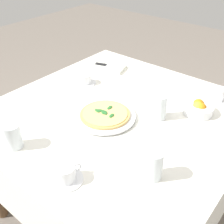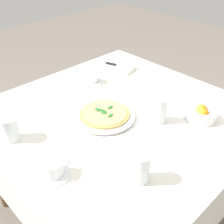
{
  "view_description": "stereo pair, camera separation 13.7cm",
  "coord_description": "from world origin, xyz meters",
  "px_view_note": "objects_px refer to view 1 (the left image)",
  "views": [
    {
      "loc": [
        0.72,
        -0.94,
        1.53
      ],
      "look_at": [
        -0.01,
        -0.04,
        0.75
      ],
      "focal_mm": 44.96,
      "sensor_mm": 36.0,
      "label": 1
    },
    {
      "loc": [
        0.83,
        -0.84,
        1.53
      ],
      "look_at": [
        -0.01,
        -0.04,
        0.75
      ],
      "focal_mm": 44.96,
      "sensor_mm": 36.0,
      "label": 2
    }
  ],
  "objects_px": {
    "coffee_cup_back_corner": "(85,79)",
    "water_glass_center_back": "(160,108)",
    "coffee_cup_right_edge": "(219,94)",
    "citrus_bowl": "(198,108)",
    "pizza_plate": "(105,116)",
    "water_glass_near_right": "(13,137)",
    "pizza": "(105,114)",
    "dinner_knife": "(108,65)",
    "coffee_cup_left_edge": "(66,174)",
    "napkin_folded": "(108,67)",
    "water_glass_far_left": "(154,166)"
  },
  "relations": [
    {
      "from": "coffee_cup_back_corner",
      "to": "water_glass_center_back",
      "type": "height_order",
      "value": "water_glass_center_back"
    },
    {
      "from": "coffee_cup_right_edge",
      "to": "citrus_bowl",
      "type": "bearing_deg",
      "value": -97.84
    },
    {
      "from": "pizza_plate",
      "to": "water_glass_near_right",
      "type": "xyz_separation_m",
      "value": [
        -0.16,
        -0.41,
        0.04
      ]
    },
    {
      "from": "coffee_cup_back_corner",
      "to": "water_glass_near_right",
      "type": "distance_m",
      "value": 0.63
    },
    {
      "from": "water_glass_center_back",
      "to": "coffee_cup_back_corner",
      "type": "bearing_deg",
      "value": 176.79
    },
    {
      "from": "pizza",
      "to": "dinner_knife",
      "type": "distance_m",
      "value": 0.57
    },
    {
      "from": "coffee_cup_left_edge",
      "to": "water_glass_center_back",
      "type": "height_order",
      "value": "water_glass_center_back"
    },
    {
      "from": "pizza",
      "to": "coffee_cup_right_edge",
      "type": "xyz_separation_m",
      "value": [
        0.36,
        0.53,
        0.0
      ]
    },
    {
      "from": "coffee_cup_right_edge",
      "to": "coffee_cup_back_corner",
      "type": "bearing_deg",
      "value": -154.47
    },
    {
      "from": "coffee_cup_left_edge",
      "to": "citrus_bowl",
      "type": "xyz_separation_m",
      "value": [
        0.18,
        0.73,
        -0.0
      ]
    },
    {
      "from": "pizza",
      "to": "coffee_cup_right_edge",
      "type": "bearing_deg",
      "value": 55.79
    },
    {
      "from": "napkin_folded",
      "to": "dinner_knife",
      "type": "height_order",
      "value": "dinner_knife"
    },
    {
      "from": "coffee_cup_left_edge",
      "to": "water_glass_far_left",
      "type": "bearing_deg",
      "value": 42.12
    },
    {
      "from": "water_glass_center_back",
      "to": "citrus_bowl",
      "type": "height_order",
      "value": "water_glass_center_back"
    },
    {
      "from": "water_glass_center_back",
      "to": "napkin_folded",
      "type": "height_order",
      "value": "water_glass_center_back"
    },
    {
      "from": "pizza_plate",
      "to": "coffee_cup_back_corner",
      "type": "bearing_deg",
      "value": 148.74
    },
    {
      "from": "pizza",
      "to": "napkin_folded",
      "type": "distance_m",
      "value": 0.57
    },
    {
      "from": "coffee_cup_left_edge",
      "to": "coffee_cup_back_corner",
      "type": "bearing_deg",
      "value": 128.68
    },
    {
      "from": "coffee_cup_back_corner",
      "to": "coffee_cup_left_edge",
      "type": "distance_m",
      "value": 0.77
    },
    {
      "from": "coffee_cup_back_corner",
      "to": "water_glass_far_left",
      "type": "relative_size",
      "value": 1.08
    },
    {
      "from": "coffee_cup_right_edge",
      "to": "water_glass_center_back",
      "type": "height_order",
      "value": "water_glass_center_back"
    },
    {
      "from": "coffee_cup_right_edge",
      "to": "water_glass_center_back",
      "type": "bearing_deg",
      "value": -113.59
    },
    {
      "from": "water_glass_far_left",
      "to": "napkin_folded",
      "type": "bearing_deg",
      "value": 140.09
    },
    {
      "from": "water_glass_far_left",
      "to": "napkin_folded",
      "type": "xyz_separation_m",
      "value": [
        -0.75,
        0.63,
        -0.05
      ]
    },
    {
      "from": "napkin_folded",
      "to": "coffee_cup_left_edge",
      "type": "bearing_deg",
      "value": -75.88
    },
    {
      "from": "coffee_cup_back_corner",
      "to": "pizza_plate",
      "type": "bearing_deg",
      "value": -31.26
    },
    {
      "from": "water_glass_far_left",
      "to": "coffee_cup_left_edge",
      "type": "bearing_deg",
      "value": -137.88
    },
    {
      "from": "coffee_cup_back_corner",
      "to": "dinner_knife",
      "type": "relative_size",
      "value": 0.7
    },
    {
      "from": "water_glass_center_back",
      "to": "citrus_bowl",
      "type": "distance_m",
      "value": 0.21
    },
    {
      "from": "pizza_plate",
      "to": "water_glass_far_left",
      "type": "xyz_separation_m",
      "value": [
        0.39,
        -0.18,
        0.04
      ]
    },
    {
      "from": "water_glass_center_back",
      "to": "pizza",
      "type": "bearing_deg",
      "value": -140.03
    },
    {
      "from": "pizza",
      "to": "coffee_cup_left_edge",
      "type": "xyz_separation_m",
      "value": [
        0.15,
        -0.4,
        0.01
      ]
    },
    {
      "from": "coffee_cup_left_edge",
      "to": "water_glass_center_back",
      "type": "xyz_separation_m",
      "value": [
        0.05,
        0.57,
        0.03
      ]
    },
    {
      "from": "coffee_cup_left_edge",
      "to": "water_glass_far_left",
      "type": "distance_m",
      "value": 0.33
    },
    {
      "from": "citrus_bowl",
      "to": "dinner_knife",
      "type": "bearing_deg",
      "value": 170.82
    },
    {
      "from": "pizza_plate",
      "to": "coffee_cup_left_edge",
      "type": "xyz_separation_m",
      "value": [
        0.15,
        -0.4,
        0.02
      ]
    },
    {
      "from": "coffee_cup_left_edge",
      "to": "citrus_bowl",
      "type": "bearing_deg",
      "value": 75.94
    },
    {
      "from": "water_glass_near_right",
      "to": "pizza_plate",
      "type": "bearing_deg",
      "value": 68.17
    },
    {
      "from": "water_glass_far_left",
      "to": "water_glass_near_right",
      "type": "xyz_separation_m",
      "value": [
        -0.55,
        -0.23,
        -0.01
      ]
    },
    {
      "from": "coffee_cup_right_edge",
      "to": "water_glass_far_left",
      "type": "bearing_deg",
      "value": -87.52
    },
    {
      "from": "water_glass_center_back",
      "to": "water_glass_far_left",
      "type": "distance_m",
      "value": 0.4
    },
    {
      "from": "coffee_cup_right_edge",
      "to": "dinner_knife",
      "type": "height_order",
      "value": "coffee_cup_right_edge"
    },
    {
      "from": "pizza",
      "to": "dinner_knife",
      "type": "xyz_separation_m",
      "value": [
        -0.35,
        0.45,
        -0.0
      ]
    },
    {
      "from": "water_glass_near_right",
      "to": "dinner_knife",
      "type": "distance_m",
      "value": 0.88
    },
    {
      "from": "napkin_folded",
      "to": "pizza_plate",
      "type": "bearing_deg",
      "value": -68.13
    },
    {
      "from": "coffee_cup_back_corner",
      "to": "water_glass_far_left",
      "type": "xyz_separation_m",
      "value": [
        0.72,
        -0.38,
        0.03
      ]
    },
    {
      "from": "pizza_plate",
      "to": "coffee_cup_left_edge",
      "type": "height_order",
      "value": "coffee_cup_left_edge"
    },
    {
      "from": "water_glass_far_left",
      "to": "water_glass_center_back",
      "type": "bearing_deg",
      "value": 118.17
    },
    {
      "from": "coffee_cup_right_edge",
      "to": "citrus_bowl",
      "type": "relative_size",
      "value": 0.87
    },
    {
      "from": "citrus_bowl",
      "to": "water_glass_near_right",
      "type": "bearing_deg",
      "value": -123.76
    }
  ]
}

